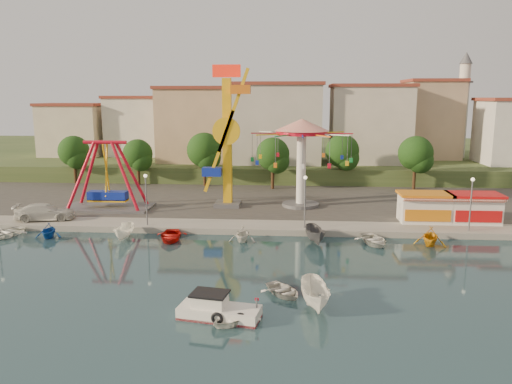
# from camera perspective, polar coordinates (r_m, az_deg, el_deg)

# --- Properties ---
(ground) EXTENTS (200.00, 200.00, 0.00)m
(ground) POSITION_cam_1_polar(r_m,az_deg,el_deg) (38.54, -6.12, -9.72)
(ground) COLOR #132D35
(ground) RESTS_ON ground
(quay_deck) EXTENTS (200.00, 100.00, 0.60)m
(quay_deck) POSITION_cam_1_polar(r_m,az_deg,el_deg) (98.61, 0.19, 3.13)
(quay_deck) COLOR #9E998E
(quay_deck) RESTS_ON ground
(asphalt_pad) EXTENTS (90.00, 28.00, 0.01)m
(asphalt_pad) POSITION_cam_1_polar(r_m,az_deg,el_deg) (67.08, -1.65, -0.26)
(asphalt_pad) COLOR #4C4944
(asphalt_pad) RESTS_ON quay_deck
(hill_terrace) EXTENTS (200.00, 60.00, 3.00)m
(hill_terrace) POSITION_cam_1_polar(r_m,az_deg,el_deg) (103.41, 0.38, 4.16)
(hill_terrace) COLOR #384C26
(hill_terrace) RESTS_ON ground
(pirate_ship_ride) EXTENTS (10.00, 5.00, 8.00)m
(pirate_ship_ride) POSITION_cam_1_polar(r_m,az_deg,el_deg) (60.14, -16.69, 1.67)
(pirate_ship_ride) COLOR #59595E
(pirate_ship_ride) RESTS_ON quay_deck
(kamikaze_tower) EXTENTS (4.40, 3.10, 16.50)m
(kamikaze_tower) POSITION_cam_1_polar(r_m,az_deg,el_deg) (58.48, -3.16, 5.99)
(kamikaze_tower) COLOR #59595E
(kamikaze_tower) RESTS_ON quay_deck
(wave_swinger) EXTENTS (11.60, 11.60, 10.40)m
(wave_swinger) POSITION_cam_1_polar(r_m,az_deg,el_deg) (58.84, 5.23, 5.62)
(wave_swinger) COLOR #59595E
(wave_swinger) RESTS_ON quay_deck
(booth_left) EXTENTS (5.40, 3.78, 3.08)m
(booth_left) POSITION_cam_1_polar(r_m,az_deg,el_deg) (55.01, 18.67, -1.64)
(booth_left) COLOR white
(booth_left) RESTS_ON quay_deck
(booth_mid) EXTENTS (5.40, 3.78, 3.08)m
(booth_mid) POSITION_cam_1_polar(r_m,az_deg,el_deg) (56.49, 23.61, -1.66)
(booth_mid) COLOR white
(booth_mid) RESTS_ON quay_deck
(lamp_post_1) EXTENTS (0.14, 0.14, 5.00)m
(lamp_post_1) POSITION_cam_1_polar(r_m,az_deg,el_deg) (51.70, -12.41, -1.02)
(lamp_post_1) COLOR #59595E
(lamp_post_1) RESTS_ON quay_deck
(lamp_post_2) EXTENTS (0.14, 0.14, 5.00)m
(lamp_post_2) POSITION_cam_1_polar(r_m,az_deg,el_deg) (49.62, 5.61, -1.31)
(lamp_post_2) COLOR #59595E
(lamp_post_2) RESTS_ON quay_deck
(lamp_post_3) EXTENTS (0.14, 0.14, 5.00)m
(lamp_post_3) POSITION_cam_1_polar(r_m,az_deg,el_deg) (52.57, 23.32, -1.47)
(lamp_post_3) COLOR #59595E
(lamp_post_3) RESTS_ON quay_deck
(tree_0) EXTENTS (4.60, 4.60, 7.19)m
(tree_0) POSITION_cam_1_polar(r_m,az_deg,el_deg) (79.87, -20.11, 4.40)
(tree_0) COLOR #382314
(tree_0) RESTS_ON quay_deck
(tree_1) EXTENTS (4.35, 4.35, 6.80)m
(tree_1) POSITION_cam_1_polar(r_m,az_deg,el_deg) (75.67, -13.37, 4.24)
(tree_1) COLOR #382314
(tree_1) RESTS_ON quay_deck
(tree_2) EXTENTS (5.02, 5.02, 7.85)m
(tree_2) POSITION_cam_1_polar(r_m,az_deg,el_deg) (72.81, -5.94, 4.80)
(tree_2) COLOR #382314
(tree_2) RESTS_ON quay_deck
(tree_3) EXTENTS (4.68, 4.68, 7.32)m
(tree_3) POSITION_cam_1_polar(r_m,az_deg,el_deg) (70.36, 1.93, 4.34)
(tree_3) COLOR #382314
(tree_3) RESTS_ON quay_deck
(tree_4) EXTENTS (4.86, 4.86, 7.60)m
(tree_4) POSITION_cam_1_polar(r_m,az_deg,el_deg) (73.64, 9.85, 4.63)
(tree_4) COLOR #382314
(tree_4) RESTS_ON quay_deck
(tree_5) EXTENTS (4.83, 4.83, 7.54)m
(tree_5) POSITION_cam_1_polar(r_m,az_deg,el_deg) (73.56, 17.78, 4.23)
(tree_5) COLOR #382314
(tree_5) RESTS_ON quay_deck
(building_0) EXTENTS (9.26, 9.53, 11.87)m
(building_0) POSITION_cam_1_polar(r_m,az_deg,el_deg) (90.94, -22.19, 7.16)
(building_0) COLOR beige
(building_0) RESTS_ON hill_terrace
(building_1) EXTENTS (12.33, 9.01, 8.63)m
(building_1) POSITION_cam_1_polar(r_m,az_deg,el_deg) (91.47, -13.81, 6.64)
(building_1) COLOR silver
(building_1) RESTS_ON hill_terrace
(building_2) EXTENTS (11.95, 9.28, 11.23)m
(building_2) POSITION_cam_1_polar(r_m,az_deg,el_deg) (88.83, -5.57, 7.63)
(building_2) COLOR tan
(building_2) RESTS_ON hill_terrace
(building_3) EXTENTS (12.59, 10.50, 9.20)m
(building_3) POSITION_cam_1_polar(r_m,az_deg,el_deg) (84.52, 3.41, 6.81)
(building_3) COLOR beige
(building_3) RESTS_ON hill_terrace
(building_4) EXTENTS (10.75, 9.23, 9.24)m
(building_4) POSITION_cam_1_polar(r_m,az_deg,el_deg) (88.78, 12.22, 6.79)
(building_4) COLOR beige
(building_4) RESTS_ON hill_terrace
(building_5) EXTENTS (12.77, 10.96, 11.21)m
(building_5) POSITION_cam_1_polar(r_m,az_deg,el_deg) (89.76, 20.91, 7.00)
(building_5) COLOR tan
(building_5) RESTS_ON hill_terrace
(minaret) EXTENTS (2.80, 2.80, 18.00)m
(minaret) POSITION_cam_1_polar(r_m,az_deg,el_deg) (94.22, 22.57, 9.44)
(minaret) COLOR silver
(minaret) RESTS_ON hill_terrace
(cabin_motorboat) EXTENTS (5.29, 2.75, 1.77)m
(cabin_motorboat) POSITION_cam_1_polar(r_m,az_deg,el_deg) (31.77, -4.44, -13.39)
(cabin_motorboat) COLOR white
(cabin_motorboat) RESTS_ON ground
(rowboat_a) EXTENTS (3.84, 4.05, 0.68)m
(rowboat_a) POSITION_cam_1_polar(r_m,az_deg,el_deg) (35.11, 3.15, -11.18)
(rowboat_a) COLOR silver
(rowboat_a) RESTS_ON ground
(rowboat_b) EXTENTS (4.09, 4.24, 0.72)m
(rowboat_b) POSITION_cam_1_polar(r_m,az_deg,el_deg) (31.24, -2.56, -14.04)
(rowboat_b) COLOR white
(rowboat_b) RESTS_ON ground
(skiff) EXTENTS (2.19, 4.72, 1.76)m
(skiff) POSITION_cam_1_polar(r_m,az_deg,el_deg) (33.13, 6.83, -11.62)
(skiff) COLOR white
(skiff) RESTS_ON ground
(van) EXTENTS (6.43, 3.83, 1.75)m
(van) POSITION_cam_1_polar(r_m,az_deg,el_deg) (57.53, -23.00, -2.11)
(van) COLOR silver
(van) RESTS_ON quay_deck
(moored_boat_0) EXTENTS (4.02, 4.79, 0.85)m
(moored_boat_0) POSITION_cam_1_polar(r_m,az_deg,el_deg) (54.78, -26.79, -4.16)
(moored_boat_0) COLOR white
(moored_boat_0) RESTS_ON ground
(moored_boat_1) EXTENTS (2.90, 3.21, 1.49)m
(moored_boat_1) POSITION_cam_1_polar(r_m,az_deg,el_deg) (52.58, -22.63, -4.06)
(moored_boat_1) COLOR #134BA8
(moored_boat_1) RESTS_ON ground
(moored_boat_2) EXTENTS (1.47, 3.76, 1.44)m
(moored_boat_2) POSITION_cam_1_polar(r_m,az_deg,el_deg) (49.68, -14.82, -4.44)
(moored_boat_2) COLOR white
(moored_boat_2) RESTS_ON ground
(moored_boat_3) EXTENTS (3.54, 4.57, 0.87)m
(moored_boat_3) POSITION_cam_1_polar(r_m,az_deg,el_deg) (48.51, -9.75, -4.95)
(moored_boat_3) COLOR red
(moored_boat_3) RESTS_ON ground
(moored_boat_4) EXTENTS (2.71, 3.07, 1.53)m
(moored_boat_4) POSITION_cam_1_polar(r_m,az_deg,el_deg) (47.27, -1.55, -4.80)
(moored_boat_4) COLOR silver
(moored_boat_4) RESTS_ON ground
(moored_boat_5) EXTENTS (2.29, 4.39, 1.61)m
(moored_boat_5) POSITION_cam_1_polar(r_m,az_deg,el_deg) (47.10, 6.80, -4.87)
(moored_boat_5) COLOR #4F4E53
(moored_boat_5) RESTS_ON ground
(moored_boat_6) EXTENTS (3.78, 4.62, 0.84)m
(moored_boat_6) POSITION_cam_1_polar(r_m,az_deg,el_deg) (47.79, 13.35, -5.35)
(moored_boat_6) COLOR silver
(moored_boat_6) RESTS_ON ground
(moored_boat_7) EXTENTS (3.72, 4.03, 1.76)m
(moored_boat_7) POSITION_cam_1_polar(r_m,az_deg,el_deg) (48.76, 19.30, -4.79)
(moored_boat_7) COLOR orange
(moored_boat_7) RESTS_ON ground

